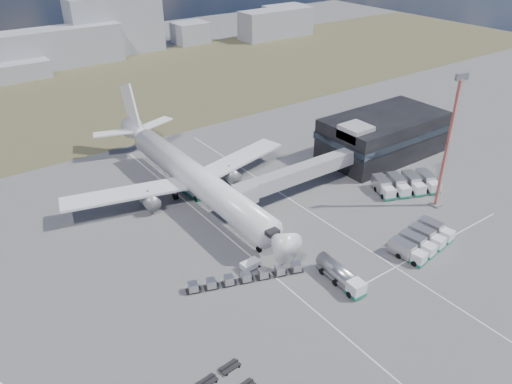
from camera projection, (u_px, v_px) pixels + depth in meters
ground at (291, 278)px, 81.19m from camera, size 420.00×420.00×0.00m
grass_strip at (73, 99)px, 158.93m from camera, size 420.00×90.00×0.01m
lane_markings at (323, 249)px, 88.28m from camera, size 47.12×110.00×0.01m
terminal at (383, 135)px, 119.89m from camera, size 30.40×16.40×11.00m
jet_bridge at (289, 177)px, 101.24m from camera, size 30.30×3.80×7.05m
airliner at (191, 175)px, 101.47m from camera, size 51.59×64.53×17.62m
fuel_tanker at (340, 275)px, 79.48m from camera, size 3.03×9.91×3.16m
pushback_tug at (250, 265)px, 83.00m from camera, size 3.28×1.97×1.45m
catering_truck at (193, 187)px, 104.54m from camera, size 3.28×7.14×3.20m
service_trucks_near at (422, 240)px, 88.09m from camera, size 12.60×8.10×2.62m
service_trucks_far at (406, 184)px, 106.02m from camera, size 14.59×11.44×2.86m
uld_row at (246, 277)px, 80.04m from camera, size 18.97×7.66×1.52m
floodlight_mast at (448, 144)px, 94.74m from camera, size 2.59×2.10×27.18m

